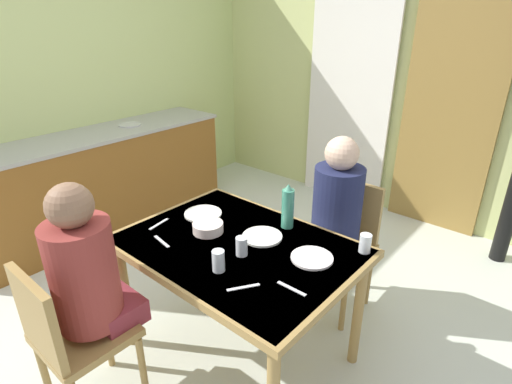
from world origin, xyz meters
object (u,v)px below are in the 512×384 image
object	(u,v)px
person_far_diner	(336,207)
person_near_diner	(87,271)
dining_table	(238,257)
chair_near_diner	(69,335)
kitchen_counter	(103,180)
serving_bowl_center	(208,227)
water_bottle_green_near	(288,207)
chair_far_diner	(343,238)

from	to	relation	value
person_far_diner	person_near_diner	bearing A→B (deg)	68.51
dining_table	person_far_diner	world-z (taller)	person_far_diner
chair_near_diner	person_far_diner	world-z (taller)	person_far_diner
kitchen_counter	person_far_diner	world-z (taller)	person_far_diner
person_far_diner	serving_bowl_center	size ratio (longest dim) A/B	4.53
chair_near_diner	water_bottle_green_near	world-z (taller)	water_bottle_green_near
person_near_diner	serving_bowl_center	world-z (taller)	person_near_diner
kitchen_counter	chair_near_diner	xyz separation A→B (m)	(1.72, -1.16, 0.05)
chair_far_diner	water_bottle_green_near	size ratio (longest dim) A/B	3.31
kitchen_counter	person_far_diner	xyz separation A→B (m)	(2.24, 0.30, 0.33)
dining_table	serving_bowl_center	distance (m)	0.24
kitchen_counter	chair_far_diner	xyz separation A→B (m)	(2.24, 0.44, 0.05)
person_near_diner	person_far_diner	distance (m)	1.43
chair_near_diner	chair_far_diner	distance (m)	1.68
kitchen_counter	person_near_diner	xyz separation A→B (m)	(1.72, -1.02, 0.33)
chair_near_diner	person_far_diner	distance (m)	1.58
chair_far_diner	person_near_diner	bearing A→B (deg)	70.36
chair_near_diner	water_bottle_green_near	size ratio (longest dim) A/B	3.31
person_near_diner	person_far_diner	world-z (taller)	same
person_near_diner	water_bottle_green_near	size ratio (longest dim) A/B	2.93
dining_table	serving_bowl_center	world-z (taller)	serving_bowl_center
chair_near_diner	serving_bowl_center	xyz separation A→B (m)	(0.11, 0.79, 0.28)
chair_far_diner	person_far_diner	distance (m)	0.31
person_far_diner	kitchen_counter	bearing A→B (deg)	7.67
dining_table	chair_far_diner	world-z (taller)	chair_far_diner
chair_far_diner	person_near_diner	size ratio (longest dim) A/B	1.13
chair_near_diner	person_far_diner	bearing A→B (deg)	70.36
person_far_diner	water_bottle_green_near	xyz separation A→B (m)	(-0.12, -0.34, 0.09)
serving_bowl_center	person_far_diner	bearing A→B (deg)	58.48
person_far_diner	serving_bowl_center	bearing A→B (deg)	58.48
serving_bowl_center	person_near_diner	bearing A→B (deg)	-99.46
person_near_diner	person_far_diner	bearing A→B (deg)	68.51
chair_near_diner	person_far_diner	xyz separation A→B (m)	(0.52, 1.46, 0.28)
chair_far_diner	person_near_diner	xyz separation A→B (m)	(-0.52, -1.46, 0.28)
chair_far_diner	serving_bowl_center	distance (m)	0.95
kitchen_counter	chair_near_diner	size ratio (longest dim) A/B	2.71
chair_near_diner	water_bottle_green_near	xyz separation A→B (m)	(0.41, 1.12, 0.37)
water_bottle_green_near	serving_bowl_center	bearing A→B (deg)	-131.68
person_near_diner	kitchen_counter	bearing A→B (deg)	149.22
chair_far_diner	water_bottle_green_near	world-z (taller)	water_bottle_green_near
dining_table	person_far_diner	bearing A→B (deg)	73.19
chair_far_diner	person_far_diner	xyz separation A→B (m)	(0.00, -0.14, 0.28)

